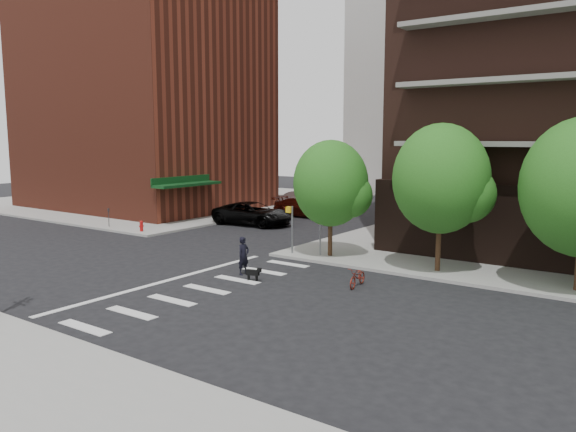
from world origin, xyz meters
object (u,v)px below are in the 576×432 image
at_px(fire_hydrant, 141,225).
at_px(parked_car_silver, 307,201).
at_px(scooter, 358,277).
at_px(dog_walker, 244,256).
at_px(parked_car_maroon, 304,207).
at_px(parked_car_black, 253,214).

relative_size(fire_hydrant, parked_car_silver, 0.14).
relative_size(scooter, dog_walker, 0.91).
relative_size(fire_hydrant, parked_car_maroon, 0.14).
bearing_deg(parked_car_silver, fire_hydrant, 177.38).
height_order(parked_car_maroon, scooter, parked_car_maroon).
bearing_deg(fire_hydrant, parked_car_maroon, 71.54).
distance_m(parked_car_black, dog_walker, 15.29).
relative_size(parked_car_black, scooter, 3.71).
bearing_deg(dog_walker, fire_hydrant, 74.27).
xyz_separation_m(fire_hydrant, parked_car_maroon, (4.41, 13.20, 0.23)).
distance_m(parked_car_maroon, scooter, 21.99).
distance_m(parked_car_silver, dog_walker, 24.16).
bearing_deg(parked_car_silver, parked_car_maroon, -144.57).
height_order(fire_hydrant, parked_car_black, parked_car_black).
height_order(scooter, dog_walker, dog_walker).
height_order(fire_hydrant, dog_walker, dog_walker).
bearing_deg(parked_car_maroon, fire_hydrant, 163.17).
height_order(parked_car_silver, scooter, parked_car_silver).
xyz_separation_m(parked_car_black, parked_car_silver, (-1.47, 9.48, 0.02)).
xyz_separation_m(parked_car_black, scooter, (14.78, -10.97, -0.42)).
height_order(parked_car_black, dog_walker, dog_walker).
xyz_separation_m(parked_car_black, parked_car_maroon, (0.64, 5.87, -0.07)).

